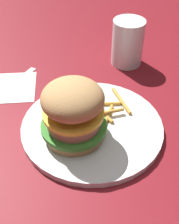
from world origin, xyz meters
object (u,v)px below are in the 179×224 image
(napkin, at_px, (8,87))
(fries_pile, at_px, (105,108))
(plate, at_px, (90,126))
(fork, at_px, (7,87))
(drink_glass, at_px, (125,45))
(sandwich, at_px, (70,111))

(napkin, bearing_deg, fries_pile, -17.93)
(plate, distance_m, fries_pile, 0.05)
(plate, relative_size, napkin, 2.39)
(fries_pile, height_order, napkin, fries_pile)
(napkin, bearing_deg, fork, -113.82)
(fries_pile, relative_size, drink_glass, 1.08)
(napkin, relative_size, fork, 0.67)
(plate, height_order, fork, plate)
(plate, xyz_separation_m, fries_pile, (0.03, 0.04, 0.01))
(fries_pile, distance_m, napkin, 0.23)
(plate, relative_size, drink_glass, 2.43)
(plate, distance_m, fork, 0.22)
(plate, height_order, drink_glass, drink_glass)
(sandwich, bearing_deg, napkin, 138.29)
(fries_pile, relative_size, fork, 0.71)
(plate, bearing_deg, fork, 149.63)
(plate, relative_size, fries_pile, 2.24)
(sandwich, xyz_separation_m, drink_glass, (0.09, 0.27, -0.02))
(fries_pile, xyz_separation_m, fork, (-0.22, 0.07, -0.01))
(sandwich, bearing_deg, plate, 45.02)
(plate, height_order, napkin, plate)
(sandwich, distance_m, napkin, 0.22)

